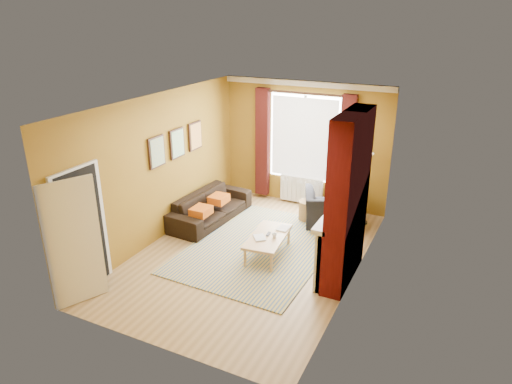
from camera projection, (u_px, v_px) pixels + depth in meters
ground at (250, 255)px, 8.38m from camera, size 5.50×5.50×0.00m
room_walls at (290, 185)px, 7.85m from camera, size 3.82×5.54×2.83m
striped_rug at (260, 247)px, 8.63m from camera, size 2.54×3.46×0.02m
sofa at (211, 207)px, 9.66m from camera, size 0.96×2.13×0.61m
armchair at (332, 209)px, 9.42m from camera, size 1.40×1.31×0.73m
coffee_table at (268, 238)px, 8.24m from camera, size 0.72×1.25×0.40m
wicker_stool at (307, 211)px, 9.70m from camera, size 0.39×0.39×0.43m
floor_lamp at (367, 169)px, 9.19m from camera, size 0.29×0.29×1.53m
book_a at (254, 238)px, 8.10m from camera, size 0.31×0.32×0.02m
book_b at (279, 227)px, 8.52m from camera, size 0.21×0.28×0.02m
mug at (274, 236)px, 8.12m from camera, size 0.10×0.10×0.09m
tv_remote at (268, 234)px, 8.25m from camera, size 0.07×0.16×0.02m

